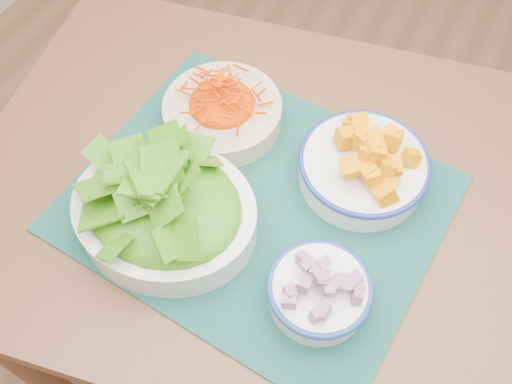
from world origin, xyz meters
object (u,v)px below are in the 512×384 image
at_px(placemat, 256,203).
at_px(squash_bowl, 365,161).
at_px(lettuce_bowl, 163,204).
at_px(carrot_bowl, 222,108).
at_px(onion_bowl, 319,290).
at_px(table, 299,228).

bearing_deg(placemat, squash_bowl, 46.69).
bearing_deg(lettuce_bowl, squash_bowl, 35.47).
height_order(carrot_bowl, onion_bowl, carrot_bowl).
xyz_separation_m(placemat, squash_bowl, (0.13, 0.12, 0.05)).
bearing_deg(squash_bowl, table, -136.22).
distance_m(table, squash_bowl, 0.19).
bearing_deg(table, onion_bowl, -69.64).
height_order(squash_bowl, onion_bowl, squash_bowl).
relative_size(lettuce_bowl, onion_bowl, 2.04).
distance_m(placemat, squash_bowl, 0.18).
distance_m(squash_bowl, onion_bowl, 0.22).
height_order(placemat, lettuce_bowl, lettuce_bowl).
height_order(carrot_bowl, squash_bowl, squash_bowl).
bearing_deg(lettuce_bowl, onion_bowl, -9.04).
bearing_deg(squash_bowl, onion_bowl, -84.04).
height_order(placemat, onion_bowl, onion_bowl).
bearing_deg(onion_bowl, squash_bowl, 95.96).
relative_size(placemat, onion_bowl, 3.67).
relative_size(table, squash_bowl, 4.59).
xyz_separation_m(carrot_bowl, squash_bowl, (0.25, 0.00, 0.01)).
height_order(lettuce_bowl, onion_bowl, lettuce_bowl).
relative_size(carrot_bowl, lettuce_bowl, 0.84).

